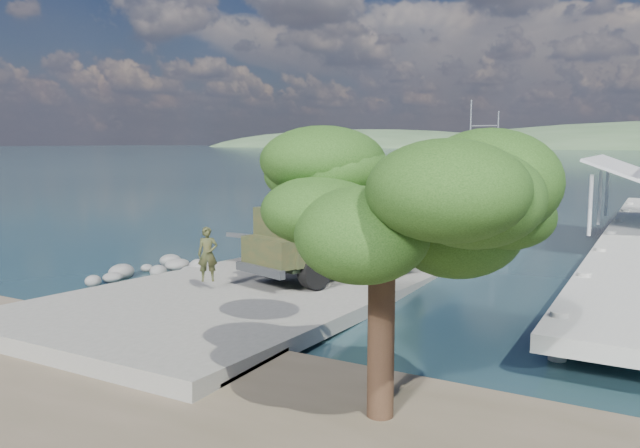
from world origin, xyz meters
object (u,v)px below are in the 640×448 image
Objects in this scene: landing_craft at (437,214)px; military_truck at (348,226)px; soldier at (208,264)px; overhang_tree at (370,188)px.

landing_craft reaches higher than military_truck.
landing_craft is 17.27× the size of soldier.
overhang_tree is (6.33, -11.72, 2.61)m from military_truck.
landing_craft reaches higher than soldier.
military_truck is at bearing 22.87° from soldier.
landing_craft is at bearing 114.69° from military_truck.
soldier is at bearing -87.72° from landing_craft.
overhang_tree reaches higher than soldier.
soldier is at bearing 146.94° from overhang_tree.
military_truck is (2.61, -19.65, 1.68)m from landing_craft.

